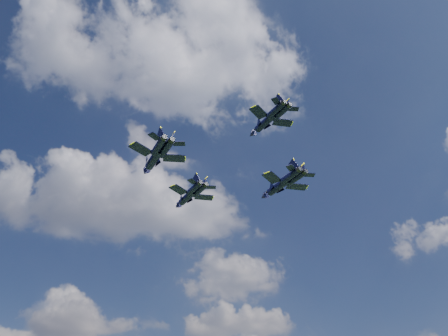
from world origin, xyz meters
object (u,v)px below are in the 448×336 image
Objects in this scene: jet_right at (277,187)px; jet_slot at (264,123)px; jet_left at (154,160)px; jet_lead at (187,198)px.

jet_slot reaches higher than jet_right.
jet_lead is at bearing 48.75° from jet_left.
jet_lead is 25.58m from jet_right.
jet_lead reaches higher than jet_left.
jet_right is (23.01, -11.07, -1.53)m from jet_lead.
jet_lead is at bearing 128.37° from jet_right.
jet_left is 33.39m from jet_right.
jet_left is (-8.41, -22.23, -3.12)m from jet_lead.
jet_lead is at bearing 88.58° from jet_slot.
jet_right is at bearing 45.51° from jet_slot.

